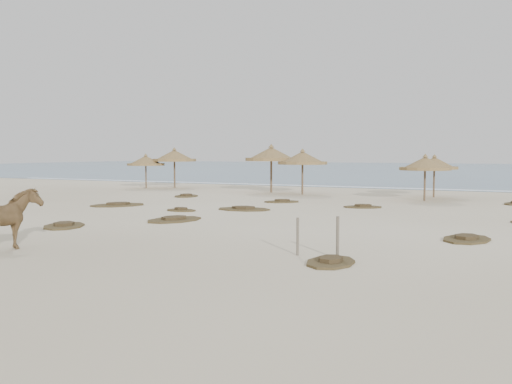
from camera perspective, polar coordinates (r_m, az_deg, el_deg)
ground at (r=19.72m, az=-9.82°, el=-3.75°), size 160.00×160.00×0.00m
ocean at (r=91.53m, az=19.11°, el=2.13°), size 200.00×100.00×0.01m
foam_line at (r=43.41m, az=10.87°, el=0.45°), size 70.00×0.60×0.01m
palapa_0 at (r=42.71m, az=-8.16°, el=3.55°), size 3.93×3.93×3.01m
palapa_1 at (r=42.64m, az=-10.97°, el=3.04°), size 3.03×3.03×2.55m
palapa_2 at (r=35.75m, az=4.67°, el=3.34°), size 3.86×3.86×2.88m
palapa_3 at (r=37.32m, az=1.53°, el=3.74°), size 3.85×3.85×3.19m
palapa_4 at (r=32.08m, az=16.56°, el=2.67°), size 3.49×3.49×2.57m
palapa_5 at (r=34.95m, az=17.41°, el=2.71°), size 3.25×3.25×2.53m
horse at (r=16.51m, az=-23.78°, el=-2.61°), size 1.07×2.05×1.67m
fence_post_near at (r=14.29m, az=8.16°, el=-4.53°), size 0.09×0.09×1.06m
fence_post_far at (r=14.65m, az=4.19°, el=-4.46°), size 0.09×0.09×0.97m
scrub_1 at (r=28.98m, az=-13.66°, el=-1.24°), size 2.99×3.23×0.16m
scrub_2 at (r=25.87m, az=-7.51°, el=-1.78°), size 1.51×1.02×0.16m
scrub_3 at (r=26.14m, az=-1.23°, el=-1.68°), size 2.68×1.91×0.16m
scrub_4 at (r=18.29m, az=20.31°, el=-4.39°), size 1.58×2.22×0.16m
scrub_6 at (r=34.20m, az=-7.00°, el=-0.37°), size 2.02×2.46×0.16m
scrub_7 at (r=27.67m, az=10.64°, el=-1.44°), size 2.17×1.84×0.16m
scrub_8 at (r=36.35m, az=-21.94°, el=-0.37°), size 1.69×1.12×0.16m
scrub_9 at (r=22.28m, az=-8.17°, el=-2.71°), size 2.07×2.77×0.16m
scrub_11 at (r=21.34m, az=-18.65°, el=-3.18°), size 2.30×2.54×0.16m
scrub_12 at (r=13.74m, az=7.47°, el=-6.90°), size 1.25×1.81×0.16m
scrub_13 at (r=30.10m, az=2.61°, el=-0.94°), size 2.25×2.13×0.16m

